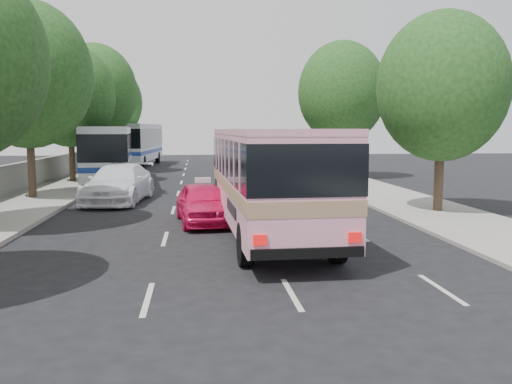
{
  "coord_description": "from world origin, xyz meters",
  "views": [
    {
      "loc": [
        -0.89,
        -12.6,
        3.35
      ],
      "look_at": [
        0.75,
        2.43,
        1.6
      ],
      "focal_mm": 38.0,
      "sensor_mm": 36.0,
      "label": 1
    }
  ],
  "objects": [
    {
      "name": "ground",
      "position": [
        0.0,
        0.0,
        0.0
      ],
      "size": [
        120.0,
        120.0,
        0.0
      ],
      "primitive_type": "plane",
      "color": "black",
      "rests_on": "ground"
    },
    {
      "name": "sidewalk_left",
      "position": [
        -8.5,
        20.0,
        0.07
      ],
      "size": [
        4.0,
        90.0,
        0.15
      ],
      "primitive_type": "cube",
      "color": "#9E998E",
      "rests_on": "ground"
    },
    {
      "name": "sidewalk_right",
      "position": [
        8.5,
        20.0,
        0.06
      ],
      "size": [
        4.0,
        90.0,
        0.12
      ],
      "primitive_type": "cube",
      "color": "#9E998E",
      "rests_on": "ground"
    },
    {
      "name": "low_wall",
      "position": [
        -10.3,
        20.0,
        0.9
      ],
      "size": [
        0.3,
        90.0,
        1.5
      ],
      "primitive_type": "cube",
      "color": "#9E998E",
      "rests_on": "sidewalk_left"
    },
    {
      "name": "tree_left_c",
      "position": [
        -8.62,
        13.94,
        6.12
      ],
      "size": [
        6.0,
        6.0,
        9.35
      ],
      "color": "#38281E",
      "rests_on": "ground"
    },
    {
      "name": "tree_left_d",
      "position": [
        -8.52,
        21.94,
        5.63
      ],
      "size": [
        5.52,
        5.52,
        8.6
      ],
      "color": "#38281E",
      "rests_on": "ground"
    },
    {
      "name": "tree_left_e",
      "position": [
        -8.42,
        29.94,
        6.43
      ],
      "size": [
        6.3,
        6.3,
        9.82
      ],
      "color": "#38281E",
      "rests_on": "ground"
    },
    {
      "name": "tree_left_f",
      "position": [
        -8.62,
        37.94,
        6.0
      ],
      "size": [
        5.88,
        5.88,
        9.16
      ],
      "color": "#38281E",
      "rests_on": "ground"
    },
    {
      "name": "tree_right_near",
      "position": [
        8.78,
        7.94,
        5.2
      ],
      "size": [
        5.1,
        5.1,
        7.95
      ],
      "color": "#38281E",
      "rests_on": "ground"
    },
    {
      "name": "tree_right_far",
      "position": [
        9.08,
        23.94,
        6.12
      ],
      "size": [
        6.0,
        6.0,
        9.35
      ],
      "color": "#38281E",
      "rests_on": "ground"
    },
    {
      "name": "pink_bus",
      "position": [
        1.3,
        4.0,
        2.09
      ],
      "size": [
        3.03,
        10.62,
        3.36
      ],
      "rotation": [
        0.0,
        0.0,
        0.03
      ],
      "color": "pink",
      "rests_on": "ground"
    },
    {
      "name": "pink_taxi",
      "position": [
        -0.7,
        6.67,
        0.73
      ],
      "size": [
        2.19,
        4.47,
        1.47
      ],
      "primitive_type": "imported",
      "rotation": [
        0.0,
        0.0,
        0.11
      ],
      "color": "#EC1457",
      "rests_on": "ground"
    },
    {
      "name": "white_pickup",
      "position": [
        -4.5,
        12.8,
        0.87
      ],
      "size": [
        3.13,
        6.23,
        1.74
      ],
      "primitive_type": "imported",
      "rotation": [
        0.0,
        0.0,
        -0.12
      ],
      "color": "white",
      "rests_on": "ground"
    },
    {
      "name": "tour_coach_front",
      "position": [
        -6.3,
        21.65,
        2.11
      ],
      "size": [
        3.71,
        11.9,
        3.5
      ],
      "rotation": [
        0.0,
        0.0,
        0.1
      ],
      "color": "white",
      "rests_on": "ground"
    },
    {
      "name": "tour_coach_rear",
      "position": [
        -6.3,
        38.22,
        2.31
      ],
      "size": [
        3.68,
        12.96,
        3.83
      ],
      "rotation": [
        0.0,
        0.0,
        -0.07
      ],
      "color": "silver",
      "rests_on": "ground"
    },
    {
      "name": "taxi_roof_sign",
      "position": [
        -0.7,
        6.67,
        1.56
      ],
      "size": [
        0.57,
        0.24,
        0.18
      ],
      "primitive_type": "cube",
      "rotation": [
        0.0,
        0.0,
        0.11
      ],
      "color": "silver",
      "rests_on": "pink_taxi"
    }
  ]
}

